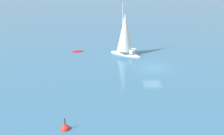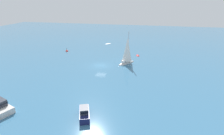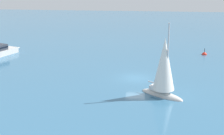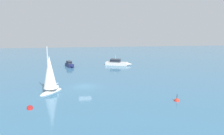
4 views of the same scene
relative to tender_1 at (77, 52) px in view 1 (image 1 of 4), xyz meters
name	(u,v)px [view 1 (image 1 of 4)]	position (x,y,z in m)	size (l,w,h in m)	color
ground_plane	(153,68)	(8.34, 11.16, 0.00)	(160.00, 160.00, 0.00)	teal
tender_1	(77,52)	(0.00, 0.00, 0.00)	(1.40, 2.36, 0.40)	#B21E1E
sailboat	(125,37)	(2.13, 7.81, 3.04)	(4.34, 5.28, 8.89)	silver
channel_buoy	(65,129)	(22.85, 0.12, 0.01)	(0.85, 0.85, 1.54)	red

